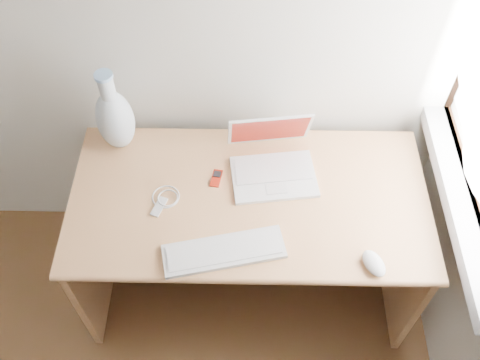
{
  "coord_description": "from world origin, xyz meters",
  "views": [
    {
      "loc": [
        0.92,
        0.2,
        2.38
      ],
      "look_at": [
        0.9,
        1.35,
        0.84
      ],
      "focal_mm": 40.0,
      "sensor_mm": 36.0,
      "label": 1
    }
  ],
  "objects_px": {
    "desk": "(249,209)",
    "laptop": "(274,161)",
    "vase": "(115,118)",
    "external_keyboard": "(224,251)"
  },
  "relations": [
    {
      "from": "desk",
      "to": "laptop",
      "type": "distance_m",
      "value": 0.28
    },
    {
      "from": "laptop",
      "to": "vase",
      "type": "relative_size",
      "value": 0.93
    },
    {
      "from": "laptop",
      "to": "external_keyboard",
      "type": "relative_size",
      "value": 0.78
    },
    {
      "from": "laptop",
      "to": "external_keyboard",
      "type": "distance_m",
      "value": 0.42
    },
    {
      "from": "desk",
      "to": "laptop",
      "type": "relative_size",
      "value": 3.91
    },
    {
      "from": "laptop",
      "to": "desk",
      "type": "bearing_deg",
      "value": -158.61
    },
    {
      "from": "laptop",
      "to": "vase",
      "type": "height_order",
      "value": "vase"
    },
    {
      "from": "external_keyboard",
      "to": "vase",
      "type": "distance_m",
      "value": 0.68
    },
    {
      "from": "external_keyboard",
      "to": "vase",
      "type": "bearing_deg",
      "value": 118.85
    },
    {
      "from": "desk",
      "to": "external_keyboard",
      "type": "bearing_deg",
      "value": -104.99
    }
  ]
}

